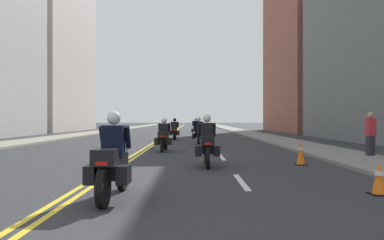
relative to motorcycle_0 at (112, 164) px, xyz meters
name	(u,v)px	position (x,y,z in m)	size (l,w,h in m)	color
ground_plane	(174,131)	(-0.86, 42.05, -0.66)	(264.00, 264.00, 0.00)	#2E2F33
sidewalk_left	(108,131)	(-9.15, 42.05, -0.60)	(2.61, 144.00, 0.12)	gray
sidewalk_right	(239,131)	(7.44, 42.05, -0.60)	(2.61, 144.00, 0.12)	gray
centreline_yellow_inner	(173,131)	(-0.98, 42.05, -0.66)	(0.12, 132.00, 0.01)	yellow
centreline_yellow_outer	(175,131)	(-0.74, 42.05, -0.66)	(0.12, 132.00, 0.01)	yellow
lane_dashes_white	(207,138)	(2.64, 23.05, -0.66)	(0.14, 56.40, 0.01)	silver
building_left_2	(48,16)	(-17.36, 43.78, 14.46)	(7.81, 18.68, 30.24)	#BFB2AC
building_right_2	(302,44)	(14.87, 39.89, 9.98)	(6.26, 18.30, 21.28)	#905142
motorcycle_0	(112,164)	(0.00, 0.00, 0.00)	(0.77, 2.30, 1.64)	black
motorcycle_1	(207,145)	(1.94, 5.10, 0.02)	(0.76, 2.17, 1.65)	black
motorcycle_2	(164,137)	(0.16, 10.89, -0.01)	(0.78, 2.06, 1.57)	black
motorcycle_3	(198,133)	(1.87, 16.59, -0.02)	(0.77, 2.19, 1.63)	black
motorcycle_4	(174,131)	(0.18, 21.32, -0.02)	(0.77, 2.08, 1.59)	black
motorcycle_5	(195,129)	(1.78, 27.23, 0.01)	(0.76, 2.28, 1.63)	black
traffic_cone_0	(379,178)	(5.13, 0.45, -0.33)	(0.35, 0.35, 0.66)	black
traffic_cone_1	(301,153)	(4.99, 5.42, -0.25)	(0.34, 0.34, 0.82)	black
pedestrian_0	(370,135)	(8.22, 7.53, 0.25)	(0.41, 0.32, 1.76)	#292831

